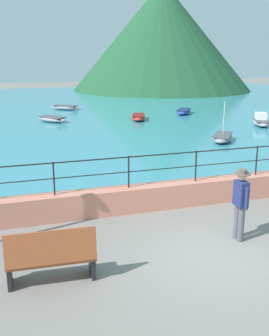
# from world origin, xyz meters

# --- Properties ---
(ground_plane) EXTENTS (120.00, 120.00, 0.00)m
(ground_plane) POSITION_xyz_m (0.00, 0.00, 0.00)
(ground_plane) COLOR slate
(promenade_wall) EXTENTS (20.00, 0.56, 0.70)m
(promenade_wall) POSITION_xyz_m (0.00, 3.20, 0.35)
(promenade_wall) COLOR tan
(promenade_wall) RESTS_ON ground
(railing) EXTENTS (18.44, 0.04, 0.90)m
(railing) POSITION_xyz_m (0.00, 3.20, 1.33)
(railing) COLOR black
(railing) RESTS_ON promenade_wall
(lake_water) EXTENTS (64.00, 44.32, 0.06)m
(lake_water) POSITION_xyz_m (0.00, 25.84, 0.03)
(lake_water) COLOR teal
(lake_water) RESTS_ON ground
(hill_main) EXTENTS (21.58, 21.58, 12.47)m
(hill_main) POSITION_xyz_m (14.81, 40.79, 6.23)
(hill_main) COLOR #1E4C2D
(hill_main) RESTS_ON ground
(bench_main) EXTENTS (1.73, 0.65, 1.13)m
(bench_main) POSITION_xyz_m (-3.55, 0.03, 0.56)
(bench_main) COLOR #9E4C28
(bench_main) RESTS_ON ground
(person_walking) EXTENTS (0.38, 0.57, 1.75)m
(person_walking) POSITION_xyz_m (0.91, 0.62, 0.98)
(person_walking) COLOR #4C4C56
(person_walking) RESTS_ON ground
(boat_0) EXTENTS (1.81, 2.46, 0.76)m
(boat_0) POSITION_xyz_m (10.86, 14.18, 0.33)
(boat_0) COLOR gray
(boat_0) RESTS_ON lake_water
(boat_1) EXTENTS (2.08, 2.39, 0.36)m
(boat_1) POSITION_xyz_m (8.45, 20.19, 0.26)
(boat_1) COLOR #2D4C9E
(boat_1) RESTS_ON lake_water
(boat_2) EXTENTS (1.64, 2.47, 0.36)m
(boat_2) POSITION_xyz_m (4.41, 18.57, 0.26)
(boat_2) COLOR red
(boat_2) RESTS_ON lake_water
(boat_3) EXTENTS (2.09, 2.38, 0.36)m
(boat_3) POSITION_xyz_m (-1.14, 19.47, 0.26)
(boat_3) COLOR gray
(boat_3) RESTS_ON lake_water
(boat_5) EXTENTS (2.10, 2.38, 1.97)m
(boat_5) POSITION_xyz_m (6.23, 10.69, 0.26)
(boat_5) COLOR gray
(boat_5) RESTS_ON lake_water
(boat_7) EXTENTS (2.38, 2.09, 0.36)m
(boat_7) POSITION_xyz_m (0.59, 25.24, 0.26)
(boat_7) COLOR gray
(boat_7) RESTS_ON lake_water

